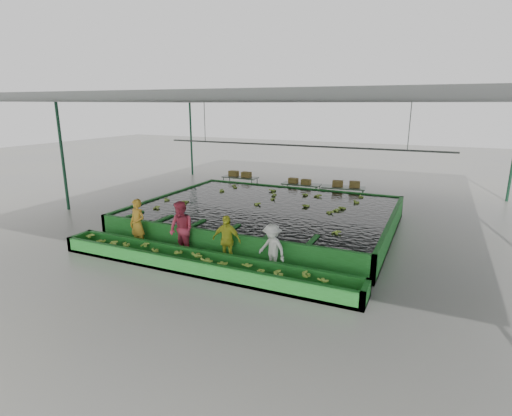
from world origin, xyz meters
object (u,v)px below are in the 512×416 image
at_px(worker_c, 226,240).
at_px(packing_table_left, 240,185).
at_px(flotation_tank, 266,215).
at_px(box_stack_left, 240,176).
at_px(packing_table_mid, 301,192).
at_px(worker_b, 181,229).
at_px(sorting_trough, 200,263).
at_px(worker_d, 272,249).
at_px(packing_table_right, 343,196).
at_px(worker_a, 138,224).
at_px(box_stack_mid, 300,184).
at_px(box_stack_right, 346,187).

relative_size(worker_c, packing_table_left, 0.80).
height_order(flotation_tank, box_stack_left, box_stack_left).
xyz_separation_m(flotation_tank, packing_table_mid, (-0.10, 4.87, 0.00)).
xyz_separation_m(worker_b, box_stack_left, (-2.76, 9.70, -0.02)).
relative_size(worker_c, packing_table_mid, 0.81).
height_order(sorting_trough, packing_table_mid, packing_table_mid).
relative_size(flotation_tank, box_stack_left, 7.47).
bearing_deg(packing_table_mid, flotation_tank, -88.84).
distance_m(worker_d, packing_table_left, 11.31).
bearing_deg(flotation_tank, worker_c, -83.35).
bearing_deg(flotation_tank, worker_b, -105.37).
height_order(worker_d, packing_table_mid, worker_d).
xyz_separation_m(worker_d, packing_table_right, (0.08, 9.01, -0.28)).
bearing_deg(worker_c, packing_table_mid, 89.04).
relative_size(flotation_tank, packing_table_mid, 5.02).
relative_size(worker_b, worker_d, 1.22).
bearing_deg(worker_d, packing_table_mid, 123.71).
bearing_deg(sorting_trough, packing_table_right, 77.80).
height_order(flotation_tank, worker_d, worker_d).
xyz_separation_m(worker_a, packing_table_mid, (2.91, 9.17, -0.43)).
bearing_deg(box_stack_mid, worker_a, -107.15).
distance_m(worker_c, worker_d, 1.54).
bearing_deg(packing_table_left, packing_table_mid, -6.82).
height_order(flotation_tank, worker_b, worker_b).
distance_m(packing_table_left, box_stack_left, 0.47).
bearing_deg(box_stack_left, flotation_tank, -53.85).
bearing_deg(worker_c, box_stack_right, 74.52).
distance_m(sorting_trough, packing_table_right, 10.04).
height_order(worker_b, box_stack_mid, worker_b).
relative_size(box_stack_mid, box_stack_right, 0.89).
distance_m(flotation_tank, box_stack_left, 6.70).
bearing_deg(sorting_trough, worker_a, 165.09).
bearing_deg(worker_c, worker_d, -4.70).
distance_m(sorting_trough, packing_table_left, 11.13).
xyz_separation_m(flotation_tank, worker_c, (0.50, -4.30, 0.35)).
relative_size(packing_table_left, box_stack_right, 1.51).
relative_size(packing_table_left, box_stack_left, 1.50).
xyz_separation_m(flotation_tank, box_stack_mid, (-0.19, 4.83, 0.46)).
height_order(worker_c, box_stack_left, worker_c).
distance_m(worker_b, packing_table_right, 9.60).
xyz_separation_m(flotation_tank, sorting_trough, (0.00, -5.10, -0.20)).
distance_m(box_stack_left, box_stack_mid, 3.80).
distance_m(flotation_tank, box_stack_mid, 4.85).
relative_size(box_stack_left, box_stack_mid, 1.13).
height_order(worker_a, worker_b, worker_b).
relative_size(packing_table_mid, packing_table_right, 0.95).
bearing_deg(box_stack_mid, worker_c, -85.68).
bearing_deg(worker_d, worker_b, -159.39).
xyz_separation_m(box_stack_left, box_stack_mid, (3.76, -0.57, -0.01)).
height_order(packing_table_left, box_stack_mid, box_stack_mid).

